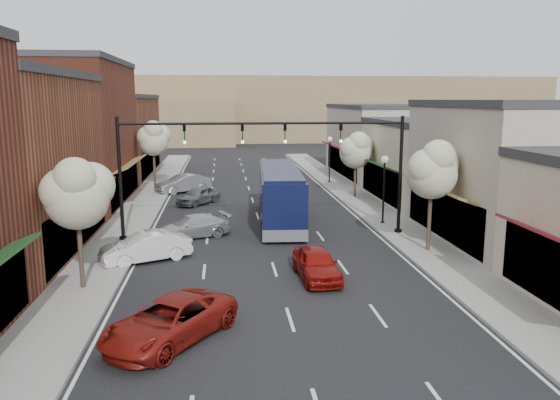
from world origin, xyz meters
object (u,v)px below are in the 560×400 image
object	(u,v)px
parked_car_e	(183,183)
tree_right_near	(433,169)
tree_left_near	(77,192)
signal_mast_right	(361,157)
lamp_post_far	(330,152)
tree_right_far	(356,149)
tree_left_far	(154,138)
lamp_post_near	(384,178)
signal_mast_left	(163,160)
parked_car_d	(198,195)
parked_car_a	(170,321)
parked_car_b	(146,247)
parked_car_c	(192,226)
red_hatchback	(316,264)
coach_bus	(280,194)

from	to	relation	value
parked_car_e	tree_right_near	bearing A→B (deg)	1.98
tree_right_near	tree_left_near	bearing A→B (deg)	-166.45
signal_mast_right	lamp_post_far	world-z (taller)	signal_mast_right
tree_right_far	tree_left_far	size ratio (longest dim) A/B	0.89
lamp_post_near	parked_car_e	distance (m)	19.46
signal_mast_left	parked_car_d	xyz separation A→B (m)	(1.42, 10.76, -3.94)
tree_left_far	parked_car_e	bearing A→B (deg)	-32.02
tree_right_near	parked_car_a	size ratio (longest dim) A/B	1.17
lamp_post_far	lamp_post_near	bearing A→B (deg)	-90.00
parked_car_a	parked_car_d	xyz separation A→B (m)	(0.00, 24.11, -0.02)
parked_car_d	tree_left_near	bearing A→B (deg)	-66.18
signal_mast_right	parked_car_b	size ratio (longest dim) A/B	1.87
parked_car_c	parked_car_e	world-z (taller)	parked_car_e
parked_car_b	parked_car_d	bearing A→B (deg)	147.39
tree_left_near	tree_left_far	distance (m)	26.00
tree_left_far	red_hatchback	distance (m)	27.67
tree_right_far	parked_car_b	bearing A→B (deg)	-132.35
signal_mast_left	red_hatchback	bearing A→B (deg)	-45.75
tree_right_near	lamp_post_far	bearing A→B (deg)	91.30
lamp_post_near	red_hatchback	world-z (taller)	lamp_post_near
tree_left_far	coach_bus	distance (m)	17.17
signal_mast_right	lamp_post_far	bearing A→B (deg)	83.78
signal_mast_left	lamp_post_far	size ratio (longest dim) A/B	1.85
lamp_post_near	parked_car_a	xyz separation A→B (m)	(-12.00, -15.85, -2.30)
red_hatchback	parked_car_a	world-z (taller)	parked_car_a
tree_right_near	parked_car_c	xyz separation A→B (m)	(-12.55, 4.62, -3.80)
tree_right_near	tree_left_far	size ratio (longest dim) A/B	0.97
parked_car_a	parked_car_e	size ratio (longest dim) A/B	1.08
lamp_post_near	parked_car_e	world-z (taller)	lamp_post_near
parked_car_b	parked_car_e	bearing A→B (deg)	153.68
lamp_post_near	tree_right_near	bearing A→B (deg)	-85.23
tree_left_near	red_hatchback	xyz separation A→B (m)	(10.00, 0.49, -3.52)
tree_right_near	lamp_post_far	distance (m)	24.11
parked_car_a	red_hatchback	bearing A→B (deg)	80.78
parked_car_c	parked_car_e	distance (m)	15.85
parked_car_d	red_hatchback	bearing A→B (deg)	-36.05
parked_car_b	tree_left_near	bearing A→B (deg)	-51.86
lamp_post_near	coach_bus	xyz separation A→B (m)	(-6.44, 1.49, -1.15)
parked_car_a	parked_car_e	world-z (taller)	parked_car_e
parked_car_b	signal_mast_left	bearing A→B (deg)	146.89
coach_bus	parked_car_a	bearing A→B (deg)	-104.41
signal_mast_left	tree_left_far	size ratio (longest dim) A/B	1.34
signal_mast_left	tree_right_near	size ratio (longest dim) A/B	1.38
red_hatchback	parked_car_b	world-z (taller)	parked_car_b
parked_car_a	parked_car_d	size ratio (longest dim) A/B	1.27
tree_left_near	lamp_post_far	bearing A→B (deg)	60.22
signal_mast_right	tree_right_near	distance (m)	4.89
tree_right_far	parked_car_a	bearing A→B (deg)	-116.38
signal_mast_right	parked_car_e	xyz separation A→B (m)	(-11.32, 16.35, -3.84)
signal_mast_left	parked_car_a	world-z (taller)	signal_mast_left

